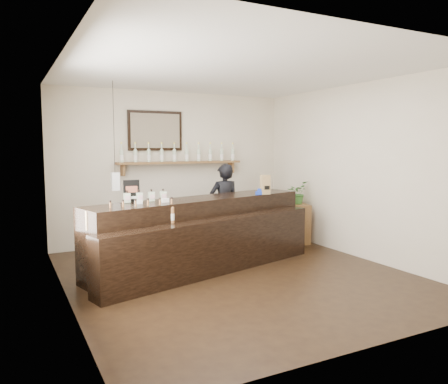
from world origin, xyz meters
TOP-DOWN VIEW (x-y plane):
  - ground at (0.00, 0.00)m, footprint 5.00×5.00m
  - room_shell at (0.00, 0.00)m, footprint 5.00×5.00m
  - back_wall_decor at (-0.16, 2.37)m, footprint 2.66×0.96m
  - counter at (-0.23, 0.56)m, footprint 3.72×1.91m
  - promo_sign at (-1.29, 0.67)m, footprint 0.22×0.03m
  - paper_bag at (0.90, 0.69)m, footprint 0.16×0.13m
  - tape_dispenser at (0.79, 0.69)m, footprint 0.12×0.06m
  - side_cabinet at (2.00, 1.32)m, footprint 0.47×0.57m
  - potted_plant at (2.00, 1.32)m, footprint 0.50×0.48m
  - shopkeeper at (0.59, 1.55)m, footprint 0.63×0.43m

SIDE VIEW (x-z plane):
  - ground at x=0.00m, z-range 0.00..0.00m
  - side_cabinet at x=2.00m, z-range 0.00..0.73m
  - counter at x=-0.23m, z-range -0.12..1.08m
  - shopkeeper at x=0.59m, z-range 0.00..1.69m
  - potted_plant at x=2.00m, z-range 0.73..1.15m
  - tape_dispenser at x=0.79m, z-range 1.02..1.12m
  - promo_sign at x=-1.29m, z-range 1.03..1.34m
  - paper_bag at x=0.90m, z-range 1.03..1.34m
  - room_shell at x=0.00m, z-range -0.80..4.20m
  - back_wall_decor at x=-0.16m, z-range 0.91..2.60m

